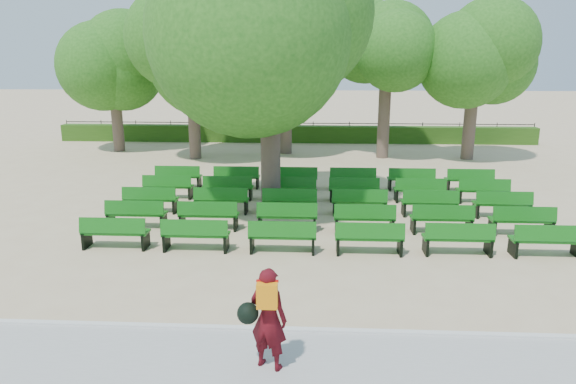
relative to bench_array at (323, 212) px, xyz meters
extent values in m
plane|color=tan|center=(-1.39, -0.62, -0.08)|extent=(120.00, 120.00, 0.00)
cube|color=#A8A7A3|center=(-1.39, -8.02, -0.05)|extent=(30.00, 2.20, 0.06)
cube|color=silver|center=(-1.39, -6.87, -0.03)|extent=(30.00, 0.12, 0.10)
cube|color=#2A5315|center=(-1.39, 13.38, 0.37)|extent=(26.00, 0.70, 0.90)
cube|color=#116213|center=(0.00, 0.01, 0.32)|extent=(1.63, 0.49, 0.05)
cube|color=#116213|center=(0.00, -0.18, 0.54)|extent=(1.62, 0.17, 0.38)
cylinder|color=brown|center=(-1.61, 0.44, 1.68)|extent=(0.59, 0.59, 3.52)
ellipsoid|color=#2D6D1D|center=(-1.61, 0.44, 5.01)|extent=(5.74, 5.74, 5.17)
imported|color=#480A11|center=(-0.93, -7.93, 0.77)|extent=(0.68, 0.57, 1.58)
cube|color=orange|center=(-0.93, -8.11, 1.22)|extent=(0.30, 0.15, 0.37)
sphere|color=black|center=(-1.22, -7.99, 0.87)|extent=(0.32, 0.32, 0.32)
camera|label=1|loc=(-0.29, -14.67, 4.46)|focal=32.00mm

